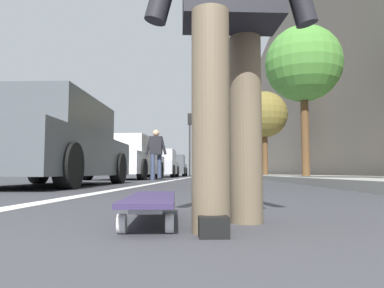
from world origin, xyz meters
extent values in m
plane|color=#38383D|center=(10.00, 0.00, 0.00)|extent=(80.00, 80.00, 0.00)
cube|color=silver|center=(20.00, 1.16, 0.00)|extent=(52.00, 0.16, 0.01)
cube|color=#9E9B93|center=(18.00, -3.37, 0.07)|extent=(52.00, 3.20, 0.13)
cube|color=gray|center=(22.00, -6.30, 6.76)|extent=(40.00, 1.20, 13.52)
cylinder|color=white|center=(1.40, 0.30, 0.04)|extent=(0.07, 0.04, 0.07)
cylinder|color=white|center=(1.42, 0.13, 0.04)|extent=(0.07, 0.04, 0.07)
cylinder|color=white|center=(0.81, 0.24, 0.04)|extent=(0.07, 0.04, 0.07)
cylinder|color=white|center=(0.82, 0.07, 0.04)|extent=(0.07, 0.04, 0.07)
cube|color=silver|center=(1.41, 0.22, 0.08)|extent=(0.07, 0.13, 0.02)
cube|color=silver|center=(0.81, 0.16, 0.08)|extent=(0.07, 0.13, 0.02)
cube|color=#33284C|center=(1.11, 0.19, 0.10)|extent=(0.86, 0.28, 0.02)
cylinder|color=brown|center=(0.83, -0.08, 0.41)|extent=(0.14, 0.14, 0.82)
cylinder|color=brown|center=(1.11, -0.23, 0.41)|extent=(0.14, 0.14, 0.82)
cube|color=black|center=(0.83, -0.08, 0.04)|extent=(0.27, 0.13, 0.07)
cube|color=#4C5156|center=(5.65, 2.71, 0.52)|extent=(4.45, 1.85, 0.70)
cube|color=#4C5156|center=(5.50, 2.70, 1.17)|extent=(2.46, 1.67, 0.60)
cube|color=#4C606B|center=(6.71, 2.72, 1.17)|extent=(0.07, 1.56, 0.51)
cylinder|color=black|center=(7.00, 3.57, 0.31)|extent=(0.63, 0.23, 0.63)
cylinder|color=black|center=(7.03, 1.89, 0.31)|extent=(0.63, 0.23, 0.63)
cylinder|color=black|center=(4.29, 1.84, 0.31)|extent=(0.63, 0.23, 0.63)
cube|color=silver|center=(12.33, 2.97, 0.55)|extent=(4.56, 2.10, 0.70)
cube|color=silver|center=(12.18, 2.97, 1.20)|extent=(2.54, 1.85, 0.60)
cube|color=#4C606B|center=(13.41, 2.91, 1.20)|extent=(0.12, 1.66, 0.51)
cylinder|color=black|center=(13.76, 3.79, 0.34)|extent=(0.68, 0.25, 0.67)
cylinder|color=black|center=(13.67, 2.00, 0.34)|extent=(0.68, 0.25, 0.67)
cylinder|color=black|center=(10.99, 3.93, 0.34)|extent=(0.68, 0.25, 0.67)
cylinder|color=black|center=(10.90, 2.14, 0.34)|extent=(0.68, 0.25, 0.67)
cube|color=#B7B7BC|center=(19.33, 2.82, 0.53)|extent=(4.45, 1.88, 0.70)
cube|color=#B7B7BC|center=(19.18, 2.82, 1.18)|extent=(2.46, 1.70, 0.60)
cube|color=#4C606B|center=(20.39, 2.85, 1.18)|extent=(0.07, 1.58, 0.51)
cylinder|color=black|center=(20.68, 3.70, 0.32)|extent=(0.65, 0.23, 0.64)
cylinder|color=black|center=(20.72, 2.00, 0.32)|extent=(0.65, 0.23, 0.64)
cylinder|color=black|center=(17.94, 3.65, 0.32)|extent=(0.65, 0.23, 0.64)
cylinder|color=black|center=(17.98, 1.95, 0.32)|extent=(0.65, 0.23, 0.64)
cube|color=#4C5156|center=(25.24, 2.79, 0.53)|extent=(4.44, 2.00, 0.70)
cube|color=#4C5156|center=(25.09, 2.79, 1.18)|extent=(2.46, 1.80, 0.60)
cube|color=#4C606B|center=(26.30, 2.81, 1.18)|extent=(0.08, 1.66, 0.51)
cylinder|color=black|center=(26.58, 3.72, 0.32)|extent=(0.65, 0.24, 0.64)
cylinder|color=black|center=(26.62, 1.93, 0.32)|extent=(0.65, 0.24, 0.64)
cylinder|color=black|center=(23.86, 3.65, 0.32)|extent=(0.65, 0.24, 0.64)
cylinder|color=black|center=(23.90, 1.86, 0.32)|extent=(0.65, 0.24, 0.64)
cylinder|color=#2D2D2D|center=(25.43, 1.56, 1.85)|extent=(0.12, 0.12, 3.71)
cube|color=black|center=(25.43, 1.56, 4.11)|extent=(0.24, 0.28, 0.80)
sphere|color=#360606|center=(25.56, 1.56, 4.37)|extent=(0.16, 0.16, 0.16)
sphere|color=gold|center=(25.56, 1.56, 4.11)|extent=(0.16, 0.16, 0.16)
sphere|color=black|center=(25.56, 1.56, 3.85)|extent=(0.16, 0.16, 0.16)
cylinder|color=brown|center=(11.02, -2.97, 1.42)|extent=(0.25, 0.25, 2.84)
sphere|color=#4C8C38|center=(11.02, -2.97, 3.68)|extent=(2.41, 2.41, 2.41)
cylinder|color=brown|center=(19.81, -2.97, 1.30)|extent=(0.30, 0.30, 2.59)
sphere|color=olive|center=(19.81, -2.97, 3.49)|extent=(2.56, 2.56, 2.56)
cylinder|color=#384260|center=(11.36, 1.66, 0.41)|extent=(0.14, 0.14, 0.82)
cylinder|color=#384260|center=(11.11, 1.84, 0.41)|extent=(0.14, 0.14, 0.82)
cube|color=black|center=(11.36, 1.66, 0.03)|extent=(0.26, 0.10, 0.07)
cube|color=black|center=(11.24, 1.76, 1.12)|extent=(0.24, 0.40, 0.60)
cylinder|color=black|center=(11.24, 1.52, 1.12)|extent=(0.09, 0.23, 0.60)
cylinder|color=black|center=(11.24, 2.00, 1.12)|extent=(0.09, 0.23, 0.60)
sphere|color=tan|center=(11.24, 1.76, 1.52)|extent=(0.22, 0.22, 0.22)
camera|label=1|loc=(-0.49, -0.08, 0.21)|focal=34.17mm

